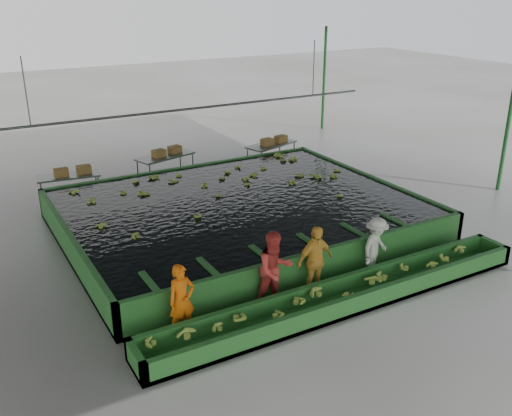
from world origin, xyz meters
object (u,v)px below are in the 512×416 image
worker_d (376,247)px  packing_table_left (70,188)px  box_stack_mid (167,155)px  worker_a (182,300)px  packing_table_mid (166,168)px  flotation_tank (239,214)px  worker_c (315,261)px  box_stack_left (73,175)px  packing_table_right (271,156)px  box_stack_right (274,143)px  sorting_trough (345,296)px  worker_b (275,270)px

worker_d → packing_table_left: 10.68m
packing_table_left → box_stack_mid: bearing=6.6°
worker_a → packing_table_mid: worker_a is taller
flotation_tank → box_stack_mid: size_ratio=8.38×
flotation_tank → worker_c: (-0.30, -4.30, 0.41)m
worker_c → packing_table_left: 9.88m
box_stack_mid → box_stack_left: bearing=-172.5°
packing_table_right → box_stack_right: box_stack_right is taller
box_stack_left → packing_table_left: bearing=164.9°
worker_a → packing_table_mid: bearing=67.2°
worker_a → box_stack_left: 9.17m
sorting_trough → worker_d: size_ratio=6.43×
worker_a → worker_c: (3.35, 0.00, 0.07)m
flotation_tank → box_stack_right: bearing=49.2°
box_stack_right → worker_c: bearing=-116.0°
worker_d → packing_table_left: size_ratio=0.77×
packing_table_mid → packing_table_left: bearing=-173.8°
worker_a → packing_table_left: worker_a is taller
box_stack_mid → packing_table_left: bearing=-173.4°
worker_a → box_stack_right: 11.92m
worker_b → box_stack_right: 10.60m
sorting_trough → worker_d: worker_d is taller
worker_c → box_stack_right: (4.41, 9.05, 0.12)m
worker_b → box_stack_right: (5.51, 9.05, 0.07)m
worker_a → worker_b: size_ratio=0.87×
worker_c → worker_d: size_ratio=1.11×
flotation_tank → worker_a: 5.65m
worker_b → worker_a: bearing=-178.4°
flotation_tank → box_stack_left: (-3.71, 4.87, 0.47)m
worker_c → packing_table_mid: 9.61m
worker_d → box_stack_mid: 9.79m
worker_c → packing_table_right: (4.30, 9.08, -0.37)m
flotation_tank → packing_table_left: (-3.86, 4.91, 0.01)m
sorting_trough → worker_d: (1.54, 0.80, 0.53)m
packing_table_mid → worker_d: bearing=-79.3°
worker_a → box_stack_right: (7.75, 9.05, 0.19)m
worker_c → box_stack_left: 9.78m
worker_a → worker_b: bearing=-3.4°
worker_c → worker_d: worker_c is taller
box_stack_left → worker_a: bearing=-89.6°
box_stack_left → box_stack_mid: box_stack_mid is taller
worker_a → worker_d: worker_a is taller
packing_table_right → sorting_trough: bearing=-112.0°
packing_table_mid → box_stack_right: (4.37, -0.54, 0.49)m
worker_a → packing_table_right: bearing=46.5°
sorting_trough → packing_table_left: (-3.86, 10.01, 0.21)m
worker_c → worker_d: (1.84, 0.00, -0.09)m
flotation_tank → worker_d: (1.54, -4.30, 0.33)m
flotation_tank → box_stack_right: size_ratio=8.31×
flotation_tank → packing_table_right: 6.23m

